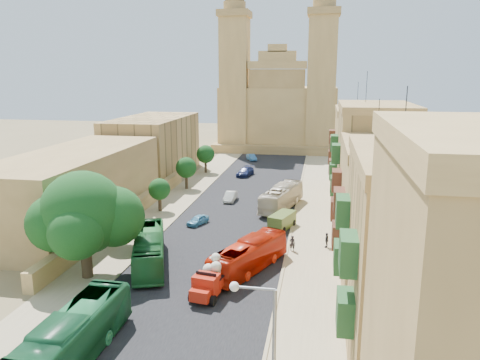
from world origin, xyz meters
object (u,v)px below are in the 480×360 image
(street_tree_d, at_px, (206,154))
(car_cream, at_px, (280,203))
(red_truck, at_px, (212,277))
(bus_red_east, at_px, (249,256))
(olive_pickup, at_px, (282,221))
(ficus_tree, at_px, (84,216))
(car_dkblue, at_px, (245,172))
(pedestrian_c, at_px, (327,240))
(car_blue_a, at_px, (198,220))
(pedestrian_a, at_px, (292,243))
(street_tree_b, at_px, (159,189))
(car_white_b, at_px, (284,185))
(bus_green_south, at_px, (71,339))
(bus_cream_east, at_px, (282,197))
(bus_green_north, at_px, (149,249))
(car_blue_b, at_px, (252,157))
(church, at_px, (279,107))
(car_white_a, at_px, (230,196))
(street_tree_c, at_px, (186,168))
(street_tree_a, at_px, (119,211))
(streetlamp, at_px, (263,347))

(street_tree_d, relative_size, car_cream, 1.02)
(red_truck, relative_size, bus_red_east, 0.54)
(olive_pickup, bearing_deg, ficus_tree, -133.76)
(car_dkblue, height_order, pedestrian_c, pedestrian_c)
(car_blue_a, bearing_deg, pedestrian_a, -6.89)
(street_tree_b, bearing_deg, car_white_b, 44.60)
(bus_green_south, relative_size, bus_red_east, 1.13)
(bus_cream_east, bearing_deg, pedestrian_c, 127.37)
(bus_green_north, relative_size, car_blue_b, 2.95)
(car_blue_a, xyz_separation_m, car_cream, (8.84, 8.48, 0.13))
(bus_green_north, distance_m, car_white_b, 32.58)
(church, relative_size, olive_pickup, 8.17)
(car_white_a, bearing_deg, street_tree_b, -141.06)
(car_blue_b, bearing_deg, street_tree_d, -139.51)
(car_white_b, bearing_deg, street_tree_d, -22.18)
(car_white_a, relative_size, car_white_b, 1.17)
(ficus_tree, xyz_separation_m, bus_green_south, (4.99, -11.59, -3.91))
(car_white_b, bearing_deg, bus_green_south, 89.67)
(bus_cream_east, distance_m, car_cream, 0.86)
(street_tree_c, relative_size, bus_green_south, 0.42)
(olive_pickup, distance_m, bus_cream_east, 7.91)
(bus_green_south, relative_size, bus_green_north, 1.04)
(church, height_order, pedestrian_a, church)
(street_tree_a, bearing_deg, pedestrian_c, 7.23)
(church, height_order, ficus_tree, church)
(street_tree_b, xyz_separation_m, car_white_a, (7.90, 6.28, -2.20))
(street_tree_d, height_order, bus_red_east, street_tree_d)
(street_tree_d, distance_m, car_blue_b, 14.87)
(street_tree_c, xyz_separation_m, pedestrian_a, (17.50, -22.87, -2.46))
(ficus_tree, bearing_deg, bus_cream_east, 58.54)
(bus_green_south, xyz_separation_m, car_blue_a, (0.58, 27.10, -1.05))
(street_tree_c, bearing_deg, red_truck, -70.38)
(church, xyz_separation_m, car_cream, (5.00, -50.62, -8.85))
(olive_pickup, bearing_deg, street_tree_a, -153.29)
(bus_red_east, relative_size, bus_cream_east, 0.93)
(car_dkblue, bearing_deg, car_blue_a, -82.23)
(street_tree_c, relative_size, bus_green_north, 0.44)
(pedestrian_a, bearing_deg, olive_pickup, -71.20)
(bus_cream_east, xyz_separation_m, car_dkblue, (-7.87, 18.80, -0.79))
(streetlamp, height_order, pedestrian_a, streetlamp)
(bus_red_east, bearing_deg, olive_pickup, -75.69)
(bus_green_south, distance_m, pedestrian_c, 26.99)
(street_tree_c, distance_m, bus_red_east, 31.60)
(street_tree_c, xyz_separation_m, pedestrian_c, (20.85, -21.36, -2.47))
(street_tree_a, distance_m, streetlamp, 29.88)
(red_truck, bearing_deg, car_blue_b, 95.47)
(car_cream, bearing_deg, car_blue_a, 67.16)
(street_tree_c, bearing_deg, ficus_tree, -88.96)
(car_dkblue, distance_m, car_blue_b, 14.65)
(street_tree_c, distance_m, bus_green_south, 43.97)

